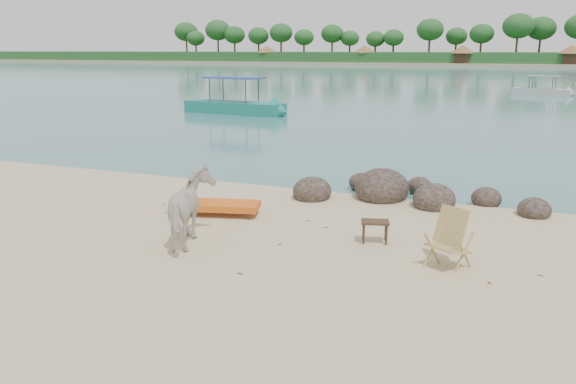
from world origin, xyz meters
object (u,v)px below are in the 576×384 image
at_px(side_table, 375,233).
at_px(deck_chair, 449,241).
at_px(lounge_chair, 221,202).
at_px(boat_near, 234,83).
at_px(boulders, 396,193).
at_px(cow, 192,210).

bearing_deg(side_table, deck_chair, -43.98).
relative_size(lounge_chair, boat_near, 0.30).
xyz_separation_m(lounge_chair, boat_near, (-9.73, 20.02, 1.46)).
bearing_deg(lounge_chair, boulders, 24.53).
bearing_deg(boat_near, deck_chair, -47.54).
distance_m(deck_chair, boat_near, 26.25).
distance_m(cow, side_table, 3.70).
height_order(boulders, cow, cow).
distance_m(lounge_chair, boat_near, 22.31).
relative_size(side_table, lounge_chair, 0.25).
bearing_deg(deck_chair, cow, -140.94).
xyz_separation_m(side_table, deck_chair, (1.51, -0.83, 0.29)).
xyz_separation_m(boulders, boat_near, (-13.32, 17.14, 1.59)).
bearing_deg(lounge_chair, cow, -91.89).
height_order(deck_chair, boat_near, boat_near).
bearing_deg(lounge_chair, boat_near, 101.68).
distance_m(side_table, boat_near, 24.73).
xyz_separation_m(side_table, boat_near, (-13.55, 20.63, 1.57)).
bearing_deg(boulders, boat_near, 127.86).
bearing_deg(boulders, cow, -122.47).
xyz_separation_m(deck_chair, boat_near, (-15.07, 21.46, 1.28)).
bearing_deg(deck_chair, boat_near, 157.01).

